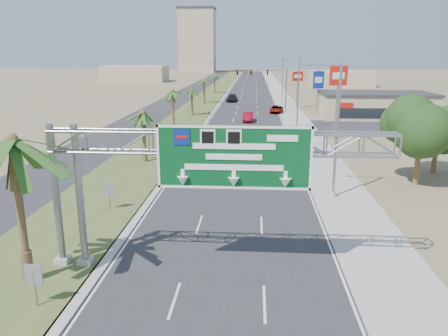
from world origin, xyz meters
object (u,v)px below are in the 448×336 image
car_left_lane (182,169)px  car_right_lane (276,109)px  car_far (232,98)px  palm_near (12,141)px  store_building (375,106)px  car_mid_lane (248,117)px  pole_sign_red_far (298,79)px  pole_sign_red_near (338,80)px  pole_sign_blue (318,82)px  sign_gantry (201,154)px  signal_mast (275,86)px

car_left_lane → car_right_lane: 45.51m
car_far → palm_near: bearing=-90.6°
car_right_lane → store_building: bearing=-9.1°
car_mid_lane → pole_sign_red_far: 21.16m
car_left_lane → car_far: (1.12, 63.03, -0.04)m
pole_sign_red_near → car_mid_lane: bearing=129.1°
car_left_lane → car_mid_lane: (5.21, 33.52, -0.05)m
car_mid_lane → car_right_lane: bearing=64.6°
pole_sign_red_far → palm_near: bearing=-105.2°
car_mid_lane → pole_sign_blue: size_ratio=0.59×
pole_sign_red_far → sign_gantry: bearing=-99.1°
palm_near → car_far: palm_near is taller
sign_gantry → pole_sign_red_near: bearing=70.4°
signal_mast → pole_sign_red_far: size_ratio=1.39×
store_building → pole_sign_red_near: 23.11m
palm_near → car_right_lane: bearing=76.8°
car_right_lane → car_far: 20.82m
palm_near → car_far: (5.53, 81.47, -6.15)m
pole_sign_red_far → store_building: bearing=-45.2°
pole_sign_red_near → car_far: bearing=109.6°
store_building → pole_sign_blue: size_ratio=2.30×
palm_near → pole_sign_blue: palm_near is taller
sign_gantry → car_right_lane: (6.56, 60.84, -5.39)m
car_mid_lane → pole_sign_red_far: pole_sign_red_far is taller
car_right_lane → pole_sign_red_near: size_ratio=0.51×
car_right_lane → pole_sign_red_near: (6.27, -24.77, 6.74)m
store_building → car_left_lane: store_building is taller
car_right_lane → car_mid_lane: bearing=-108.1°
sign_gantry → signal_mast: size_ratio=1.63×
car_far → pole_sign_red_far: (13.50, -11.23, 5.00)m
car_left_lane → pole_sign_blue: 46.26m
car_far → car_right_lane: bearing=-60.6°
sign_gantry → car_left_lane: sign_gantry is taller
car_left_lane → pole_sign_red_near: size_ratio=0.51×
palm_near → car_mid_lane: size_ratio=1.79×
store_building → car_right_lane: store_building is taller
pole_sign_blue → pole_sign_red_far: 9.63m
palm_near → pole_sign_red_near: bearing=61.1°
store_building → car_mid_lane: size_ratio=3.87×
palm_near → signal_mast: size_ratio=0.81×
car_left_lane → car_far: size_ratio=0.89×
car_right_lane → car_far: car_far is taller
car_mid_lane → pole_sign_red_far: size_ratio=0.63×
palm_near → pole_sign_red_near: 43.40m
car_far → pole_sign_red_far: bearing=-36.5°
car_right_lane → pole_sign_red_near: pole_sign_red_near is taller
car_right_lane → pole_sign_red_far: (4.33, 7.47, 5.12)m
sign_gantry → pole_sign_red_far: (10.90, 68.31, -0.28)m
car_mid_lane → palm_near: bearing=-100.7°
car_mid_lane → car_far: bearing=97.7°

